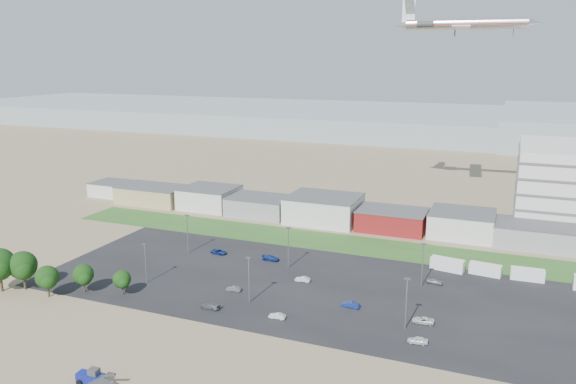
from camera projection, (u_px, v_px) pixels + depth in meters
The scene contains 30 objects.
ground at pixel (240, 317), 112.48m from camera, with size 700.00×700.00×0.00m, color #7E6E50.
parking_lot at pixel (299, 284), 128.69m from camera, with size 120.00×50.00×0.01m, color black.
grass_strip at pixel (323, 241), 159.37m from camera, with size 160.00×16.00×0.02m, color #2D5520.
hills_backdrop at pixel (502, 128), 380.92m from camera, with size 700.00×200.00×9.00m, color gray, non-canonical shape.
building_row at pixel (292, 206), 181.76m from camera, with size 170.00×20.00×8.00m, color silver, non-canonical shape.
telehandler at pixel (90, 376), 88.91m from camera, with size 7.00×2.33×2.91m, color navy, non-canonical shape.
box_trailer_a at pixel (447, 264), 136.96m from camera, with size 7.97×2.49×2.99m, color silver, non-canonical shape.
box_trailer_b at pixel (485, 269), 134.08m from camera, with size 7.32×2.29×2.75m, color silver, non-canonical shape.
box_trailer_c at pixel (527, 274), 130.94m from camera, with size 7.43×2.32×2.79m, color silver, non-canonical shape.
tree_left at pixel (23, 268), 124.81m from camera, with size 6.72×6.72×10.09m, color black, non-canonical shape.
tree_mid at pixel (47, 279), 121.17m from camera, with size 5.33×5.33×8.00m, color black, non-canonical shape.
tree_right at pixel (83, 277), 123.64m from camera, with size 4.90×4.90×7.35m, color black, non-canonical shape.
tree_near at pixel (122, 281), 122.41m from camera, with size 4.23×4.23×6.35m, color black, non-canonical shape.
lightpole_front_l at pixel (146, 264), 128.62m from camera, with size 1.10×0.46×9.39m, color slate, non-canonical shape.
lightpole_front_m at pixel (249, 280), 118.06m from camera, with size 1.19×0.50×10.14m, color slate, non-canonical shape.
lightpole_front_r at pixel (406, 304), 106.16m from camera, with size 1.23×0.51×10.46m, color slate, non-canonical shape.
lightpole_back_l at pixel (187, 234), 148.27m from camera, with size 1.24×0.51×10.50m, color slate, non-canonical shape.
lightpole_back_m at pixel (288, 248), 137.68m from camera, with size 1.23×0.51×10.43m, color slate, non-canonical shape.
lightpole_back_r at pixel (422, 265), 126.16m from camera, with size 1.21×0.51×10.32m, color slate, non-canonical shape.
airliner at pixel (466, 24), 182.71m from camera, with size 46.45×31.67×13.72m, color silver, non-canonical shape.
parked_car_0 at pixel (423, 320), 109.77m from camera, with size 1.98×4.29×1.19m, color silver.
parked_car_1 at pixel (351, 304), 116.71m from camera, with size 1.36×3.89×1.28m, color navy.
parked_car_2 at pixel (417, 340), 101.98m from camera, with size 1.50×3.73×1.27m, color silver.
parked_car_3 at pixel (210, 306), 116.11m from camera, with size 1.76×4.34×1.26m, color #595B5E.
parked_car_4 at pixel (234, 289), 124.89m from camera, with size 1.17×3.36×1.11m, color #595B5E.
parked_car_6 at pixel (271, 258), 143.76m from camera, with size 1.83×4.51×1.31m, color navy.
parked_car_7 at pixel (303, 279), 130.22m from camera, with size 1.24×3.55×1.17m, color silver.
parked_car_8 at pixel (435, 281), 128.80m from camera, with size 1.46×3.62×1.23m, color #A5A5AA.
parked_car_9 at pixel (219, 252), 148.59m from camera, with size 2.02×4.38×1.22m, color navy.
parked_car_13 at pixel (277, 316), 111.74m from camera, with size 1.19×3.42×1.13m, color silver.
Camera 1 is at (47.70, -92.41, 50.60)m, focal length 35.00 mm.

